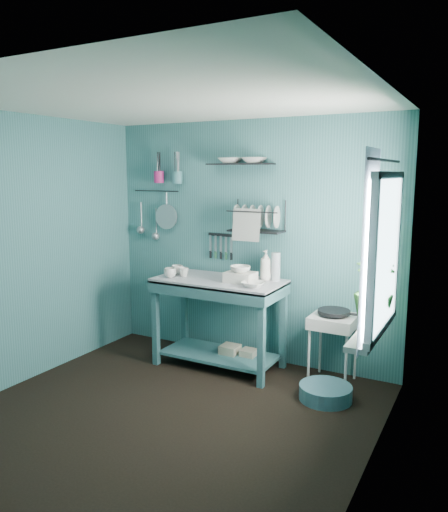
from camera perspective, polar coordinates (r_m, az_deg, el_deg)
The scene contains 36 objects.
floor at distance 4.35m, azimuth -6.22°, elevation -17.45°, with size 3.20×3.20×0.00m, color black.
ceiling at distance 3.91m, azimuth -6.90°, elevation 17.29°, with size 3.20×3.20×0.00m, color silver.
wall_back at distance 5.22m, azimuth 2.92°, elevation 1.62°, with size 3.20×3.20×0.00m, color #34696B.
wall_front at distance 2.88m, azimuth -24.00°, elevation -5.75°, with size 3.20×3.20×0.00m, color #34696B.
wall_left at distance 5.02m, azimuth -21.69°, elevation 0.64°, with size 3.00×3.00×0.00m, color #34696B.
wall_right at distance 3.31m, azimuth 16.85°, elevation -3.40°, with size 3.00×3.00×0.00m, color #34696B.
work_counter at distance 5.11m, azimuth -0.57°, elevation -7.67°, with size 1.29×0.64×0.91m, color #2D5B5F.
mug_left at distance 5.10m, azimuth -6.18°, elevation -1.92°, with size 0.12×0.12×0.10m, color beige.
mug_mid at distance 5.13m, azimuth -4.63°, elevation -1.86°, with size 0.10×0.10×0.09m, color beige.
mug_right at distance 5.24m, azimuth -5.37°, elevation -1.60°, with size 0.12×0.12×0.10m, color beige.
wash_tub at distance 4.86m, azimuth 1.88°, elevation -2.44°, with size 0.28×0.22×0.10m, color beige.
tub_bowl at distance 4.84m, azimuth 1.89°, elevation -1.51°, with size 0.20×0.20×0.06m, color beige.
soap_bottle at distance 4.96m, azimuth 4.78°, elevation -1.04°, with size 0.12×0.12×0.30m, color beige.
water_bottle at distance 4.94m, azimuth 5.94°, elevation -1.21°, with size 0.09×0.09×0.28m, color #A4ADB7.
counter_bowl at distance 4.66m, azimuth 3.37°, elevation -3.25°, with size 0.22×0.22×0.05m, color beige.
hotplate_stand at distance 4.88m, azimuth 12.30°, elevation -10.35°, with size 0.41×0.41×0.65m, color beige.
frying_pan at distance 4.77m, azimuth 12.46°, elevation -6.24°, with size 0.30×0.30×0.04m, color black.
knife_strip at distance 5.33m, azimuth -0.32°, elevation 2.43°, with size 0.32×0.02×0.03m, color black.
dish_rack at distance 5.02m, azimuth 3.73°, elevation 4.58°, with size 0.55×0.24×0.32m, color black.
upper_shelf at distance 5.11m, azimuth 1.88°, elevation 10.46°, with size 0.70×0.18×0.01m, color black.
shelf_bowl_left at distance 5.17m, azimuth 0.71°, elevation 10.91°, with size 0.23×0.23×0.06m, color beige.
shelf_bowl_right at distance 5.05m, azimuth 3.48°, elevation 11.06°, with size 0.23×0.23×0.06m, color beige.
utensil_cup_magenta at distance 5.66m, azimuth -7.45°, elevation 8.95°, with size 0.11×0.11×0.13m, color #B52168.
utensil_cup_teal at distance 5.52m, azimuth -5.36°, elevation 8.93°, with size 0.11×0.11×0.13m, color #3A7479.
colander at distance 5.67m, azimuth -6.61°, elevation 4.48°, with size 0.28×0.28×0.03m, color #A5A7AD.
ladle_outer at distance 5.89m, azimuth -9.44°, elevation 4.62°, with size 0.01×0.01×0.30m, color #A5A7AD.
ladle_inner at distance 5.77m, azimuth -7.75°, elevation 3.96°, with size 0.01×0.01×0.30m, color #A5A7AD.
hook_rail at distance 5.75m, azimuth -7.76°, elevation 7.38°, with size 0.01×0.01×0.60m, color black.
window_glass at distance 3.72m, azimuth 18.15°, elevation 0.28°, with size 1.10×1.10×0.00m, color white.
windowsill at distance 3.87m, azimuth 16.45°, elevation -8.28°, with size 0.16×0.95×0.04m, color beige.
curtain at distance 3.43m, azimuth 16.22°, elevation 0.49°, with size 1.35×1.35×0.00m, color white.
curtain_rod at distance 3.69m, azimuth 17.98°, elevation 10.36°, with size 0.02×0.02×1.05m, color black.
potted_plant at distance 3.99m, azimuth 16.74°, elevation -3.52°, with size 0.30×0.30×0.53m, color #2E6A2A.
storage_tin_large at distance 5.22m, azimuth 0.68°, elevation -11.30°, with size 0.18×0.18×0.22m, color gray.
storage_tin_small at distance 5.17m, azimuth 2.84°, elevation -11.67°, with size 0.15×0.15×0.20m, color gray.
floor_basin at distance 4.61m, azimuth 11.53°, elevation -15.04°, with size 0.46×0.46×0.13m, color #3E6E7B.
Camera 1 is at (2.23, -3.17, 1.97)m, focal length 35.00 mm.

